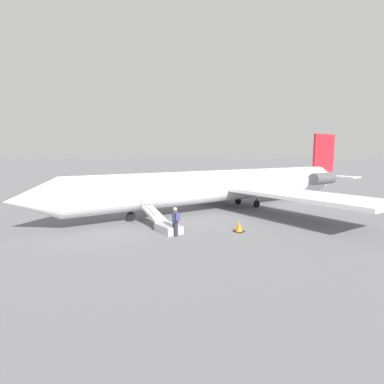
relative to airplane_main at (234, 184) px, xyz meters
name	(u,v)px	position (x,y,z in m)	size (l,w,h in m)	color
ground_plane	(225,209)	(0.98, -0.24, -2.11)	(600.00, 600.00, 0.00)	slate
airplane_main	(234,184)	(0.00, 0.00, 0.00)	(33.47, 25.96, 7.08)	white
boarding_stairs	(165,225)	(9.89, 1.54, -1.73)	(1.94, 4.14, 1.74)	#99999E
passenger	(176,220)	(10.27, 2.85, -1.11)	(0.40, 0.56, 1.74)	#23232D
traffic_cone_near_stairs	(239,227)	(6.90, 5.09, -1.81)	(0.59, 0.59, 0.65)	black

